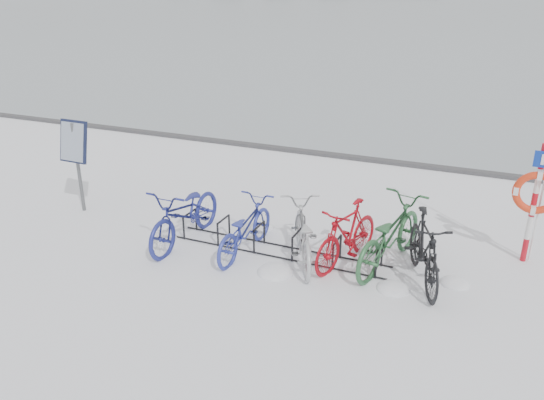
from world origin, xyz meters
The scene contains 13 objects.
ground centered at (0.00, 0.00, 0.00)m, with size 900.00×900.00×0.00m, color white.
ice_sheet centered at (0.00, 155.00, 0.01)m, with size 400.00×298.00×0.02m, color #9BA7B0.
quay_edge centered at (0.00, 5.90, 0.05)m, with size 400.00×0.25×0.10m, color #3F3F42.
bike_rack centered at (0.00, 0.00, 0.18)m, with size 4.00×0.48×0.46m.
info_board centered at (-4.49, 0.10, 1.39)m, with size 0.65×0.26×1.93m.
lifebuoy_station centered at (4.00, 1.32, 1.27)m, with size 0.73×0.22×3.77m.
bike_0 centered at (-1.71, -0.25, 0.58)m, with size 0.76×2.19×1.15m, color navy.
bike_1 centered at (-0.54, -0.22, 0.49)m, with size 0.65×1.87×0.98m, color #2A3596.
bike_2 centered at (0.49, -0.09, 0.52)m, with size 0.69×1.97×1.03m, color #AAADB1.
bike_3 centered at (1.20, 0.13, 0.55)m, with size 0.51×1.82×1.09m, color #A30B16.
bike_4 centered at (1.87, 0.35, 0.58)m, with size 0.77×2.22×1.17m, color #2A5B34.
bike_5 centered at (2.49, 0.02, 0.58)m, with size 0.54×1.93×1.16m, color black.
snow_drifts centered at (0.32, -0.08, 0.00)m, with size 5.90×2.01×0.21m.
Camera 1 is at (3.26, -7.74, 4.34)m, focal length 35.00 mm.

